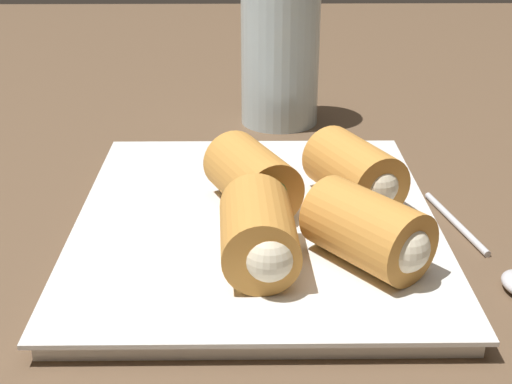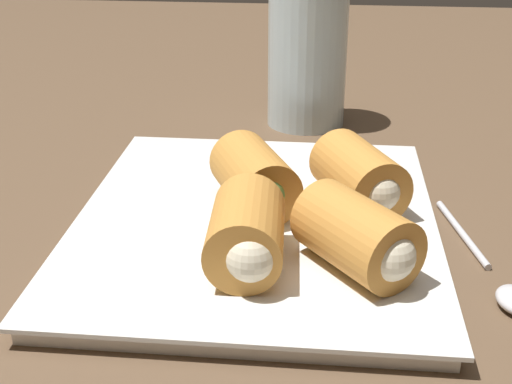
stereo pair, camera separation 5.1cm
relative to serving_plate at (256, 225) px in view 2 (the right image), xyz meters
The scene contains 8 objects.
table_surface 3.20cm from the serving_plate, 14.06° to the right, with size 180.00×140.00×2.00cm.
serving_plate is the anchor object (origin of this frame).
roll_front_left 3.33cm from the serving_plate, ahead, with size 8.80×7.44×4.76cm.
roll_front_right 10.53cm from the serving_plate, 134.24° to the right, with size 8.83×8.41×4.76cm.
roll_back_left 7.99cm from the serving_plate, behind, with size 8.44×5.10×4.76cm.
roll_back_right 8.53cm from the serving_plate, 72.32° to the right, with size 8.81×7.49×4.76cm.
spoon 17.59cm from the serving_plate, 110.19° to the right, with size 15.85×4.64×1.13cm.
drinking_glass 25.76cm from the serving_plate, ahead, with size 7.94×7.94×13.64cm.
Camera 2 is at (-48.62, -3.91, 27.02)cm, focal length 50.00 mm.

